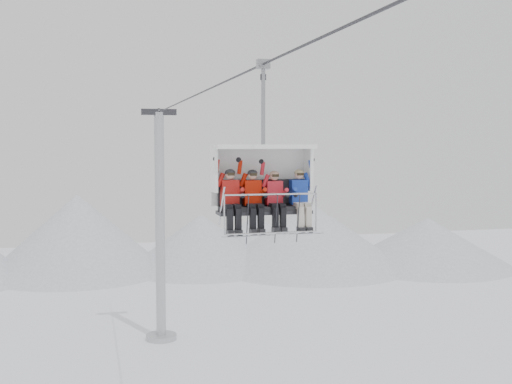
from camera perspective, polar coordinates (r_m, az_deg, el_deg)
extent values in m
cone|color=silver|center=(59.68, -15.56, -3.56)|extent=(16.00, 16.00, 7.00)
cone|color=silver|center=(59.67, -4.91, -4.39)|extent=(14.00, 14.00, 5.00)
cone|color=silver|center=(60.18, 4.87, -3.83)|extent=(18.00, 18.00, 6.00)
cone|color=silver|center=(63.05, 14.97, -4.28)|extent=(16.00, 16.00, 4.50)
cone|color=silver|center=(63.86, -0.04, -4.03)|extent=(12.00, 12.00, 4.50)
cylinder|color=#A9ABB0|center=(37.66, -8.52, -3.11)|extent=(0.56, 0.56, 13.30)
cylinder|color=#A9ABB0|center=(39.03, -8.41, -12.62)|extent=(1.80, 1.80, 0.30)
cube|color=#303035|center=(37.40, -8.63, 7.04)|extent=(2.00, 0.35, 0.35)
cylinder|color=#303035|center=(15.77, 0.00, 11.02)|extent=(0.06, 50.00, 0.06)
cube|color=black|center=(15.00, 0.74, -1.46)|extent=(2.11, 0.55, 0.10)
cube|color=black|center=(15.21, 0.48, -0.03)|extent=(2.11, 0.10, 0.61)
cube|color=#303035|center=(15.00, 0.74, -1.81)|extent=(2.21, 0.60, 0.08)
cube|color=white|center=(15.40, 0.26, 1.45)|extent=(2.35, 0.10, 1.40)
cube|color=white|center=(15.00, 0.66, 4.06)|extent=(2.35, 0.90, 0.10)
cylinder|color=silver|center=(14.43, 1.32, -0.21)|extent=(2.15, 0.04, 0.04)
cylinder|color=silver|center=(14.46, 1.39, -3.67)|extent=(2.15, 0.04, 0.04)
cylinder|color=gray|center=(15.04, 0.64, 7.69)|extent=(0.10, 0.10, 1.91)
cube|color=gray|center=(15.13, 0.65, 11.30)|extent=(0.30, 0.18, 0.22)
cube|color=#AD1813|center=(14.81, -2.35, -0.08)|extent=(0.40, 0.27, 0.60)
sphere|color=tan|center=(14.74, -2.32, 1.55)|extent=(0.22, 0.22, 0.22)
cube|color=black|center=(14.41, -2.34, -2.46)|extent=(0.13, 0.15, 0.48)
cube|color=black|center=(14.45, -1.60, -2.44)|extent=(0.13, 0.15, 0.48)
cube|color=silver|center=(14.36, -2.25, -4.01)|extent=(0.09, 1.69, 0.26)
cube|color=silver|center=(14.41, -1.50, -3.98)|extent=(0.09, 1.69, 0.26)
cube|color=#AD1604|center=(14.93, -0.36, -0.07)|extent=(0.39, 0.26, 0.58)
sphere|color=tan|center=(14.86, -0.32, 1.51)|extent=(0.22, 0.22, 0.22)
cube|color=black|center=(14.53, -0.29, -2.38)|extent=(0.13, 0.15, 0.47)
cube|color=black|center=(14.58, 0.43, -2.36)|extent=(0.13, 0.15, 0.47)
cube|color=silver|center=(14.49, -0.19, -3.90)|extent=(0.09, 1.69, 0.26)
cube|color=silver|center=(14.53, 0.53, -3.87)|extent=(0.09, 1.69, 0.26)
cube|color=red|center=(15.07, 1.60, -0.08)|extent=(0.38, 0.25, 0.56)
sphere|color=tan|center=(15.01, 1.64, 1.42)|extent=(0.21, 0.21, 0.21)
cube|color=black|center=(14.67, 1.74, -2.28)|extent=(0.13, 0.15, 0.45)
cube|color=black|center=(14.73, 2.41, -2.26)|extent=(0.13, 0.15, 0.45)
cube|color=silver|center=(14.62, 1.84, -3.74)|extent=(0.09, 1.69, 0.26)
cube|color=silver|center=(14.68, 2.52, -3.72)|extent=(0.09, 1.69, 0.26)
cube|color=#1A3AA7|center=(15.25, 3.79, 0.01)|extent=(0.39, 0.26, 0.58)
sphere|color=tan|center=(15.19, 3.85, 1.54)|extent=(0.21, 0.21, 0.21)
cube|color=beige|center=(14.86, 3.98, -2.24)|extent=(0.13, 0.15, 0.47)
cube|color=beige|center=(14.92, 4.66, -2.21)|extent=(0.13, 0.15, 0.47)
cube|color=silver|center=(14.81, 4.10, -3.71)|extent=(0.09, 1.69, 0.26)
cube|color=silver|center=(14.87, 4.78, -3.69)|extent=(0.09, 1.69, 0.26)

